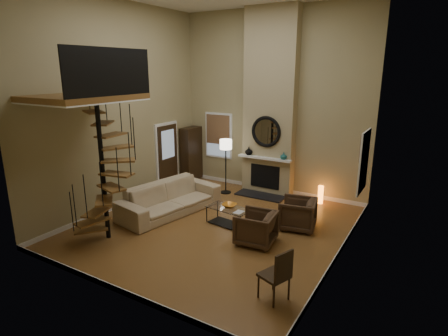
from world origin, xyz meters
The scene contains 32 objects.
ground centered at (0.00, 0.00, -0.01)m, with size 6.00×6.50×0.01m, color #9B6932.
back_wall centered at (0.00, 3.25, 2.75)m, with size 6.00×0.02×5.50m, color tan.
front_wall centered at (0.00, -3.25, 2.75)m, with size 6.00×0.02×5.50m, color tan.
left_wall centered at (-3.00, 0.00, 2.75)m, with size 0.02×6.50×5.50m, color tan.
right_wall centered at (3.00, 0.00, 2.75)m, with size 0.02×6.50×5.50m, color tan.
baseboard_back centered at (0.00, 3.24, 0.06)m, with size 6.00×0.02×0.12m, color white.
baseboard_front centered at (0.00, -3.24, 0.06)m, with size 6.00×0.02×0.12m, color white.
baseboard_left centered at (-2.99, 0.00, 0.06)m, with size 0.02×6.50×0.12m, color white.
baseboard_right centered at (2.99, 0.00, 0.06)m, with size 0.02×6.50×0.12m, color white.
chimney_breast centered at (0.00, 3.06, 2.75)m, with size 1.60×0.38×5.50m, color tan.
hearth centered at (0.00, 2.57, 0.02)m, with size 1.50×0.60×0.04m, color black.
firebox centered at (0.00, 2.86, 0.55)m, with size 0.95×0.02×0.72m, color black.
mantel centered at (0.00, 2.78, 1.15)m, with size 1.70×0.18×0.06m, color white.
mirror_frame centered at (0.00, 2.84, 1.95)m, with size 0.94×0.94×0.10m, color black.
mirror_disc centered at (0.00, 2.85, 1.95)m, with size 0.80×0.80×0.01m, color white.
vase_left centered at (-0.55, 2.82, 1.30)m, with size 0.24×0.24×0.25m, color black.
vase_right centered at (0.60, 2.82, 1.28)m, with size 0.20×0.20×0.21m, color #185455.
window_back centered at (-1.90, 3.22, 1.62)m, with size 1.02×0.06×1.52m.
window_right centered at (2.97, 2.00, 1.63)m, with size 0.06×1.02×1.52m.
entry_door centered at (-2.95, 1.80, 1.05)m, with size 0.10×1.05×2.16m.
loft centered at (-2.04, -1.80, 3.24)m, with size 1.70×2.20×1.09m.
spiral_stair centered at (-1.78, -1.79, 1.78)m, with size 1.47×1.47×4.06m.
hutch centered at (-2.77, 2.84, 0.95)m, with size 0.38×0.81×1.81m, color black.
sofa centered at (-1.55, 0.15, 0.40)m, with size 2.86×1.12×0.84m, color tan.
armchair_near centered at (1.84, 0.96, 0.35)m, with size 0.83×0.85×0.77m, color #453020.
armchair_far centered at (1.32, -0.29, 0.35)m, with size 0.81×0.83×0.75m, color #453020.
coffee_table centered at (0.23, 0.23, 0.28)m, with size 1.14×0.66×0.43m.
bowl centered at (0.23, 0.28, 0.50)m, with size 0.35×0.35×0.09m, color orange.
book centered at (0.58, 0.08, 0.46)m, with size 0.20×0.26×0.03m, color gray.
floor_lamp centered at (-1.07, 2.30, 1.41)m, with size 0.37×0.37×1.70m.
accent_lamp centered at (1.75, 2.91, 0.25)m, with size 0.15×0.15×0.55m, color orange.
side_chair centered at (2.49, -2.04, 0.53)m, with size 0.56×0.55×0.94m.
Camera 1 is at (4.48, -7.09, 3.78)m, focal length 29.41 mm.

